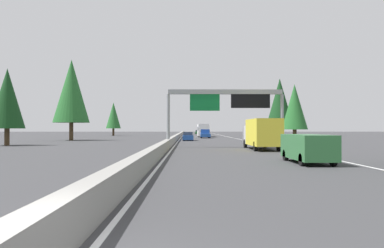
{
  "coord_description": "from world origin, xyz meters",
  "views": [
    {
      "loc": [
        -4.89,
        -1.88,
        2.07
      ],
      "look_at": [
        64.47,
        -2.57,
        2.89
      ],
      "focal_mm": 34.06,
      "sensor_mm": 36.0,
      "label": 1
    }
  ],
  "objects": [
    {
      "name": "conifer_right_mid",
      "position": [
        69.36,
        -20.62,
        7.47
      ],
      "size": [
        5.41,
        5.41,
        12.29
      ],
      "color": "#4C3823",
      "rests_on": "ground"
    },
    {
      "name": "pickup_far_left",
      "position": [
        73.08,
        -5.49,
        0.91
      ],
      "size": [
        5.6,
        2.0,
        1.86
      ],
      "color": "#1E4793",
      "rests_on": "ground"
    },
    {
      "name": "sedan_distant_b",
      "position": [
        56.54,
        -1.82,
        0.68
      ],
      "size": [
        4.4,
        1.8,
        1.47
      ],
      "color": "#1E4793",
      "rests_on": "ground"
    },
    {
      "name": "box_truck_distant_a",
      "position": [
        30.57,
        -9.0,
        1.61
      ],
      "size": [
        8.5,
        2.4,
        2.95
      ],
      "color": "gold",
      "rests_on": "ground"
    },
    {
      "name": "conifer_left_near",
      "position": [
        39.05,
        19.95,
        5.65
      ],
      "size": [
        4.09,
        4.09,
        9.3
      ],
      "color": "#4C3823",
      "rests_on": "ground"
    },
    {
      "name": "ground_plane",
      "position": [
        60.0,
        0.0,
        0.0
      ],
      "size": [
        320.0,
        320.0,
        0.0
      ],
      "primitive_type": "plane",
      "color": "#38383A"
    },
    {
      "name": "conifer_right_near",
      "position": [
        49.01,
        -17.69,
        5.25
      ],
      "size": [
        3.8,
        3.8,
        8.65
      ],
      "color": "#4C3823",
      "rests_on": "ground"
    },
    {
      "name": "bus_mid_center",
      "position": [
        84.89,
        -5.46,
        1.72
      ],
      "size": [
        11.5,
        2.55,
        3.1
      ],
      "color": "white",
      "rests_on": "ground"
    },
    {
      "name": "minivan_near_right",
      "position": [
        16.69,
        -8.98,
        0.95
      ],
      "size": [
        5.0,
        1.95,
        1.69
      ],
      "color": "#2D6B38",
      "rests_on": "ground"
    },
    {
      "name": "conifer_left_far",
      "position": [
        97.0,
        19.11,
        5.66
      ],
      "size": [
        4.1,
        4.1,
        9.32
      ],
      "color": "#4C3823",
      "rests_on": "ground"
    },
    {
      "name": "sedan_far_center",
      "position": [
        125.27,
        -5.21,
        0.68
      ],
      "size": [
        4.4,
        1.8,
        1.47
      ],
      "color": "#2D6B38",
      "rests_on": "ground"
    },
    {
      "name": "median_barrier",
      "position": [
        80.0,
        0.3,
        0.45
      ],
      "size": [
        180.0,
        0.56,
        0.9
      ],
      "primitive_type": "cube",
      "color": "gray",
      "rests_on": "ground"
    },
    {
      "name": "shoulder_stripe_right",
      "position": [
        70.0,
        -11.52,
        0.01
      ],
      "size": [
        160.0,
        0.16,
        0.01
      ],
      "primitive_type": "cube",
      "color": "silver",
      "rests_on": "ground"
    },
    {
      "name": "conifer_left_mid",
      "position": [
        57.76,
        18.26,
        8.47
      ],
      "size": [
        6.13,
        6.13,
        13.92
      ],
      "color": "#4C3823",
      "rests_on": "ground"
    },
    {
      "name": "sign_gantry_overhead",
      "position": [
        34.3,
        -6.04,
        4.98
      ],
      "size": [
        0.5,
        12.68,
        6.26
      ],
      "color": "gray",
      "rests_on": "ground"
    },
    {
      "name": "shoulder_stripe_median",
      "position": [
        70.0,
        -0.25,
        0.01
      ],
      "size": [
        160.0,
        0.16,
        0.01
      ],
      "primitive_type": "cube",
      "color": "silver",
      "rests_on": "ground"
    }
  ]
}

